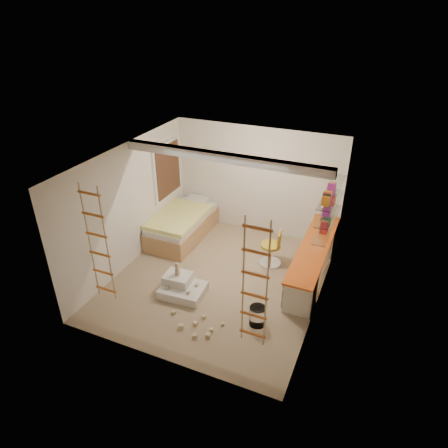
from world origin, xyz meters
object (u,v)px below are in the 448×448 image
at_px(bed, 182,225).
at_px(swivel_chair, 271,252).
at_px(desk, 313,260).
at_px(play_platform, 182,287).

xyz_separation_m(bed, swivel_chair, (2.30, -0.27, -0.03)).
height_order(desk, play_platform, desk).
xyz_separation_m(swivel_chair, play_platform, (-1.30, -1.63, -0.15)).
distance_m(desk, play_platform, 2.69).
bearing_deg(play_platform, desk, 34.97).
height_order(desk, bed, desk).
distance_m(desk, swivel_chair, 0.91).
bearing_deg(play_platform, swivel_chair, 51.53).
bearing_deg(desk, swivel_chair, 173.84).
height_order(swivel_chair, play_platform, swivel_chair).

